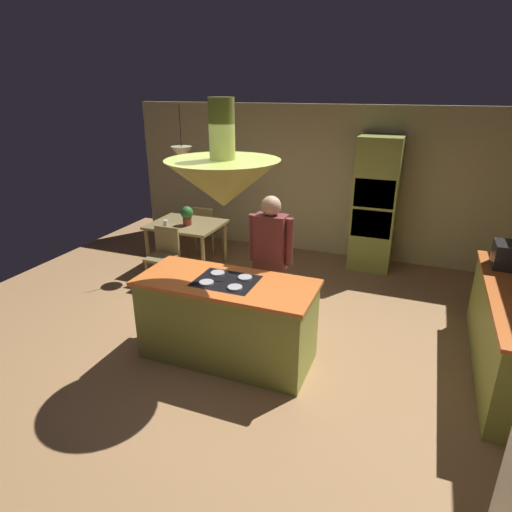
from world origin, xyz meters
The scene contains 12 objects.
ground centered at (0.00, 0.00, 0.00)m, with size 8.16×8.16×0.00m, color #AD7F51.
wall_back centered at (0.00, 3.45, 1.27)m, with size 6.80×0.10×2.55m, color beige.
kitchen_island centered at (0.00, -0.20, 0.47)m, with size 1.89×0.82×0.95m.
oven_tower centered at (1.10, 3.04, 1.06)m, with size 0.66×0.62×2.12m.
dining_table centered at (-1.70, 1.90, 0.66)m, with size 1.12×0.91×0.76m.
person_at_island centered at (0.25, 0.48, 0.98)m, with size 0.53×0.23×1.70m.
range_hood centered at (0.00, -0.20, 1.98)m, with size 1.10×1.10×1.00m.
pendant_light_over_table centered at (-1.70, 1.90, 1.86)m, with size 0.32×0.32×0.82m.
chair_facing_island centered at (-1.70, 1.22, 0.50)m, with size 0.40×0.40×0.87m.
chair_by_back_wall centered at (-1.70, 2.58, 0.50)m, with size 0.40×0.40×0.87m.
potted_plant_on_table centered at (-1.64, 1.84, 0.93)m, with size 0.20×0.20×0.30m.
cup_on_table centered at (-1.93, 1.67, 0.81)m, with size 0.07×0.07×0.09m, color white.
Camera 1 is at (1.79, -3.90, 2.81)m, focal length 30.38 mm.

